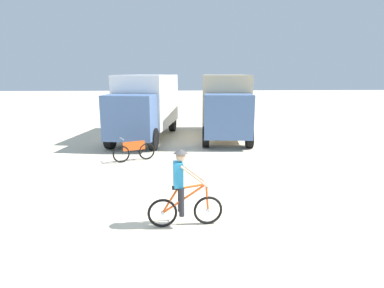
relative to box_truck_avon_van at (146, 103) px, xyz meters
The scene contains 5 objects.
ground_plane 11.12m from the box_truck_avon_van, 78.94° to the right, with size 120.00×120.00×0.00m, color beige.
box_truck_avon_van is the anchor object (origin of this frame).
box_truck_tan_camper 4.28m from the box_truck_avon_van, ahead, with size 3.04×6.95×3.35m.
cyclist_orange_shirt 10.73m from the box_truck_avon_van, 81.13° to the right, with size 1.73×0.52×1.82m.
bicycle_spare 4.99m from the box_truck_avon_van, 91.48° to the right, with size 1.60×0.81×0.97m.
Camera 1 is at (-0.65, -6.73, 3.43)m, focal length 30.55 mm.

